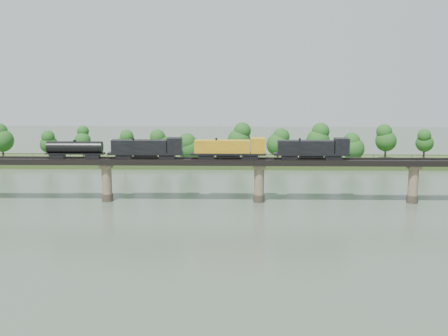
{
  "coord_description": "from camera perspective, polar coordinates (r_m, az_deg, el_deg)",
  "views": [
    {
      "loc": [
        -5.95,
        -113.23,
        36.61
      ],
      "look_at": [
        -9.17,
        30.0,
        9.0
      ],
      "focal_mm": 45.0,
      "sensor_mm": 36.0,
      "label": 1
    }
  ],
  "objects": [
    {
      "name": "far_treeline",
      "position": [
        195.75,
        0.62,
        2.75
      ],
      "size": [
        289.06,
        17.54,
        13.6
      ],
      "color": "#382619",
      "rests_on": "far_bank"
    },
    {
      "name": "ground",
      "position": [
        119.15,
        4.12,
        -7.01
      ],
      "size": [
        400.0,
        400.0,
        0.0
      ],
      "primitive_type": "plane",
      "color": "#3A4939",
      "rests_on": "ground"
    },
    {
      "name": "freight_train",
      "position": [
        145.28,
        -2.33,
        1.98
      ],
      "size": [
        78.8,
        3.07,
        5.42
      ],
      "color": "black",
      "rests_on": "bridge"
    },
    {
      "name": "bridge_superstructure",
      "position": [
        145.49,
        3.61,
        1.06
      ],
      "size": [
        220.0,
        4.9,
        0.75
      ],
      "color": "black",
      "rests_on": "bridge"
    },
    {
      "name": "bridge",
      "position": [
        146.7,
        3.58,
        -1.37
      ],
      "size": [
        236.0,
        30.0,
        11.5
      ],
      "color": "#473A2D",
      "rests_on": "ground"
    },
    {
      "name": "far_bank",
      "position": [
        201.53,
        2.96,
        0.66
      ],
      "size": [
        300.0,
        24.0,
        1.6
      ],
      "primitive_type": "cube",
      "color": "#2F461C",
      "rests_on": "ground"
    }
  ]
}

